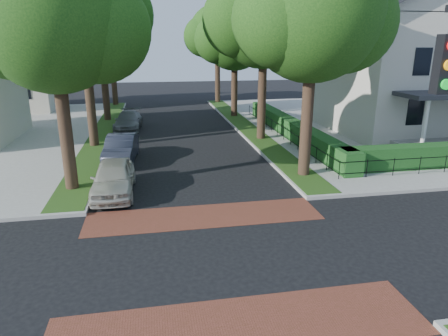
{
  "coord_description": "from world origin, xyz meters",
  "views": [
    {
      "loc": [
        -1.79,
        -10.88,
        6.41
      ],
      "look_at": [
        0.95,
        4.18,
        1.6
      ],
      "focal_mm": 32.0,
      "sensor_mm": 36.0,
      "label": 1
    }
  ],
  "objects": [
    {
      "name": "hedge_main_road",
      "position": [
        7.7,
        15.0,
        0.75
      ],
      "size": [
        1.0,
        18.0,
        1.2
      ],
      "primitive_type": "cube",
      "color": "#153F16",
      "rests_on": "sidewalk_ne"
    },
    {
      "name": "tree_left_far",
      "position": [
        -5.4,
        24.22,
        7.12
      ],
      "size": [
        7.0,
        6.02,
        9.86
      ],
      "color": "black",
      "rests_on": "sidewalk_nw"
    },
    {
      "name": "house_left_far",
      "position": [
        -15.49,
        31.99,
        5.04
      ],
      "size": [
        10.0,
        9.0,
        10.14
      ],
      "color": "beige",
      "rests_on": "sidewalk_nw"
    },
    {
      "name": "sidewalk_ne",
      "position": [
        19.5,
        19.0,
        0.07
      ],
      "size": [
        30.0,
        30.0,
        0.15
      ],
      "primitive_type": "cube",
      "color": "gray",
      "rests_on": "ground"
    },
    {
      "name": "tree_right_mid",
      "position": [
        5.61,
        15.25,
        7.99
      ],
      "size": [
        8.25,
        7.09,
        11.22
      ],
      "color": "black",
      "rests_on": "sidewalk_ne"
    },
    {
      "name": "tree_right_near",
      "position": [
        5.6,
        7.24,
        7.63
      ],
      "size": [
        7.75,
        6.67,
        10.66
      ],
      "color": "black",
      "rests_on": "sidewalk_ne"
    },
    {
      "name": "crosswalk_far",
      "position": [
        0.0,
        3.2,
        0.01
      ],
      "size": [
        9.0,
        2.2,
        0.01
      ],
      "primitive_type": "cube",
      "color": "brown",
      "rests_on": "ground"
    },
    {
      "name": "tree_left_back",
      "position": [
        -5.4,
        33.24,
        7.41
      ],
      "size": [
        7.75,
        6.66,
        10.44
      ],
      "color": "black",
      "rests_on": "sidewalk_nw"
    },
    {
      "name": "grass_strip_ne",
      "position": [
        5.4,
        19.1,
        0.16
      ],
      "size": [
        1.6,
        29.8,
        0.02
      ],
      "primitive_type": "cube",
      "color": "#234413",
      "rests_on": "sidewalk_ne"
    },
    {
      "name": "fence_main_road",
      "position": [
        6.9,
        15.0,
        0.6
      ],
      "size": [
        0.06,
        18.0,
        0.9
      ],
      "primitive_type": null,
      "color": "black",
      "rests_on": "sidewalk_ne"
    },
    {
      "name": "parked_car_rear",
      "position": [
        -3.6,
        20.33,
        0.68
      ],
      "size": [
        2.2,
        4.79,
        1.36
      ],
      "primitive_type": "imported",
      "rotation": [
        0.0,
        0.0,
        -0.07
      ],
      "color": "slate",
      "rests_on": "ground"
    },
    {
      "name": "grass_strip_nw",
      "position": [
        -5.4,
        19.1,
        0.16
      ],
      "size": [
        1.6,
        29.8,
        0.02
      ],
      "primitive_type": "cube",
      "color": "#234413",
      "rests_on": "sidewalk_nw"
    },
    {
      "name": "ground",
      "position": [
        0.0,
        0.0,
        0.0
      ],
      "size": [
        120.0,
        120.0,
        0.0
      ],
      "primitive_type": "plane",
      "color": "black",
      "rests_on": "ground"
    },
    {
      "name": "parked_car_front",
      "position": [
        -3.6,
        6.31,
        0.75
      ],
      "size": [
        1.79,
        4.4,
        1.49
      ],
      "primitive_type": "imported",
      "rotation": [
        0.0,
        0.0,
        -0.0
      ],
      "color": "#B4B2A2",
      "rests_on": "ground"
    },
    {
      "name": "tree_left_mid",
      "position": [
        -5.39,
        15.24,
        8.34
      ],
      "size": [
        8.0,
        6.88,
        11.48
      ],
      "color": "black",
      "rests_on": "sidewalk_nw"
    },
    {
      "name": "tree_right_far",
      "position": [
        5.6,
        24.22,
        6.91
      ],
      "size": [
        7.25,
        6.23,
        9.74
      ],
      "color": "black",
      "rests_on": "sidewalk_ne"
    },
    {
      "name": "tree_left_near",
      "position": [
        -5.4,
        7.23,
        7.27
      ],
      "size": [
        7.5,
        6.45,
        10.2
      ],
      "color": "black",
      "rests_on": "sidewalk_nw"
    },
    {
      "name": "parked_car_middle",
      "position": [
        -3.6,
        11.55,
        0.73
      ],
      "size": [
        1.89,
        4.55,
        1.46
      ],
      "primitive_type": "imported",
      "rotation": [
        0.0,
        0.0,
        -0.08
      ],
      "color": "#222633",
      "rests_on": "ground"
    },
    {
      "name": "crosswalk_near",
      "position": [
        0.0,
        -3.2,
        0.01
      ],
      "size": [
        9.0,
        2.2,
        0.01
      ],
      "primitive_type": "cube",
      "color": "brown",
      "rests_on": "ground"
    },
    {
      "name": "house_victorian",
      "position": [
        17.51,
        15.92,
        6.02
      ],
      "size": [
        13.0,
        13.05,
        12.48
      ],
      "color": "beige",
      "rests_on": "sidewalk_ne"
    },
    {
      "name": "tree_right_back",
      "position": [
        5.6,
        33.23,
        7.27
      ],
      "size": [
        7.5,
        6.45,
        10.2
      ],
      "color": "black",
      "rests_on": "sidewalk_ne"
    }
  ]
}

